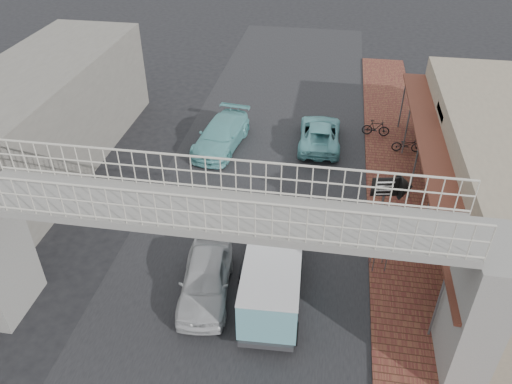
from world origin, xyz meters
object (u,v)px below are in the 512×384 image
(dark_sedan, at_px, (273,242))
(arrow_sign, at_px, (403,187))
(motorcycle_near, at_px, (407,145))
(motorcycle_far, at_px, (376,128))
(street_clock, at_px, (385,223))
(angkot_van, at_px, (272,280))
(angkot_curb, at_px, (320,134))
(white_hatchback, at_px, (206,278))
(angkot_far, at_px, (221,135))

(dark_sedan, distance_m, arrow_sign, 5.61)
(motorcycle_near, distance_m, motorcycle_far, 2.21)
(street_clock, bearing_deg, angkot_van, -154.95)
(angkot_curb, distance_m, angkot_van, 12.08)
(dark_sedan, xyz_separation_m, motorcycle_near, (5.93, 9.14, -0.23))
(angkot_curb, height_order, street_clock, street_clock)
(dark_sedan, xyz_separation_m, angkot_van, (0.33, -2.66, 0.62))
(dark_sedan, bearing_deg, motorcycle_far, 73.09)
(angkot_curb, xyz_separation_m, arrow_sign, (3.58, -7.22, 1.78))
(motorcycle_far, xyz_separation_m, arrow_sign, (0.54, -8.55, 1.87))
(dark_sedan, distance_m, street_clock, 4.40)
(angkot_van, bearing_deg, angkot_curb, 82.61)
(motorcycle_near, xyz_separation_m, street_clock, (-1.81, -9.22, 1.77))
(dark_sedan, bearing_deg, white_hatchback, -126.32)
(angkot_far, height_order, angkot_van, angkot_van)
(dark_sedan, relative_size, motorcycle_near, 2.87)
(motorcycle_near, distance_m, street_clock, 9.56)
(angkot_curb, relative_size, street_clock, 1.78)
(white_hatchback, relative_size, dark_sedan, 0.96)
(angkot_curb, bearing_deg, angkot_far, 10.68)
(angkot_van, relative_size, street_clock, 1.69)
(white_hatchback, height_order, street_clock, street_clock)
(street_clock, bearing_deg, motorcycle_far, 79.54)
(motorcycle_far, xyz_separation_m, street_clock, (-0.24, -10.77, 1.73))
(angkot_curb, xyz_separation_m, motorcycle_far, (3.04, 1.34, -0.10))
(white_hatchback, bearing_deg, motorcycle_far, 57.35)
(motorcycle_far, distance_m, arrow_sign, 8.77)
(dark_sedan, relative_size, angkot_far, 0.89)
(white_hatchback, xyz_separation_m, street_clock, (6.24, 2.30, 1.54))
(dark_sedan, height_order, arrow_sign, arrow_sign)
(arrow_sign, bearing_deg, angkot_curb, 105.55)
(angkot_van, height_order, motorcycle_near, angkot_van)
(angkot_far, relative_size, angkot_van, 1.13)
(angkot_far, height_order, motorcycle_far, angkot_far)
(angkot_curb, bearing_deg, motorcycle_far, -157.87)
(angkot_curb, relative_size, angkot_van, 1.05)
(angkot_van, bearing_deg, angkot_far, 108.62)
(dark_sedan, xyz_separation_m, arrow_sign, (4.90, 2.15, 1.69))
(dark_sedan, height_order, street_clock, street_clock)
(angkot_curb, xyz_separation_m, motorcycle_near, (4.61, -0.22, -0.14))
(white_hatchback, distance_m, angkot_van, 2.53)
(dark_sedan, relative_size, angkot_van, 1.01)
(angkot_far, height_order, street_clock, street_clock)
(motorcycle_near, distance_m, arrow_sign, 7.33)
(white_hatchback, xyz_separation_m, angkot_far, (-1.79, 10.60, -0.01))
(white_hatchback, xyz_separation_m, dark_sedan, (2.11, 2.38, 0.00))
(angkot_van, xyz_separation_m, arrow_sign, (4.57, 4.80, 1.07))
(angkot_curb, bearing_deg, angkot_van, 83.66)
(angkot_far, distance_m, motorcycle_far, 8.64)
(angkot_curb, relative_size, arrow_sign, 1.62)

